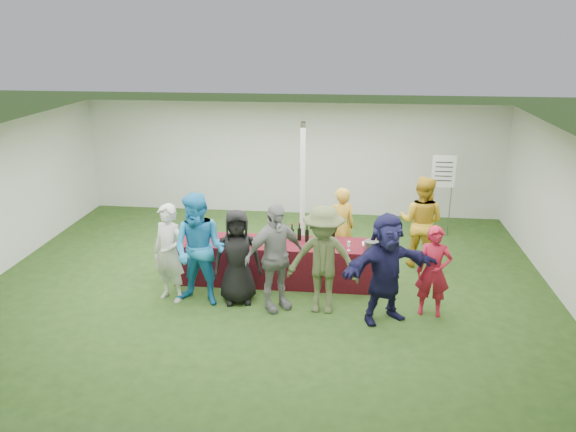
# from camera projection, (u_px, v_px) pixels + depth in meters

# --- Properties ---
(ground) EXTENTS (60.00, 60.00, 0.00)m
(ground) POSITION_uv_depth(u_px,v_px,m) (269.00, 281.00, 10.18)
(ground) COLOR #284719
(ground) RESTS_ON ground
(tent) EXTENTS (10.00, 10.00, 10.00)m
(tent) POSITION_uv_depth(u_px,v_px,m) (303.00, 192.00, 10.83)
(tent) COLOR white
(tent) RESTS_ON ground
(serving_table) EXTENTS (3.60, 0.80, 0.75)m
(serving_table) POSITION_uv_depth(u_px,v_px,m) (277.00, 262.00, 10.06)
(serving_table) COLOR maroon
(serving_table) RESTS_ON ground
(wine_bottles) EXTENTS (0.80, 0.13, 0.32)m
(wine_bottles) POSITION_uv_depth(u_px,v_px,m) (312.00, 235.00, 9.96)
(wine_bottles) COLOR black
(wine_bottles) RESTS_ON serving_table
(wine_glasses) EXTENTS (2.77, 0.11, 0.16)m
(wine_glasses) POSITION_uv_depth(u_px,v_px,m) (249.00, 241.00, 9.69)
(wine_glasses) COLOR silver
(wine_glasses) RESTS_ON serving_table
(water_bottle) EXTENTS (0.07, 0.07, 0.23)m
(water_bottle) POSITION_uv_depth(u_px,v_px,m) (278.00, 235.00, 9.98)
(water_bottle) COLOR silver
(water_bottle) RESTS_ON serving_table
(bar_towel) EXTENTS (0.25, 0.18, 0.03)m
(bar_towel) POSITION_uv_depth(u_px,v_px,m) (369.00, 244.00, 9.81)
(bar_towel) COLOR white
(bar_towel) RESTS_ON serving_table
(dump_bucket) EXTENTS (0.24, 0.24, 0.18)m
(dump_bucket) POSITION_uv_depth(u_px,v_px,m) (371.00, 246.00, 9.53)
(dump_bucket) COLOR slate
(dump_bucket) RESTS_ON serving_table
(wine_list_sign) EXTENTS (0.50, 0.03, 1.80)m
(wine_list_sign) POSITION_uv_depth(u_px,v_px,m) (443.00, 177.00, 12.00)
(wine_list_sign) COLOR slate
(wine_list_sign) RESTS_ON ground
(staff_pourer) EXTENTS (0.67, 0.55, 1.58)m
(staff_pourer) POSITION_uv_depth(u_px,v_px,m) (340.00, 228.00, 10.54)
(staff_pourer) COLOR gold
(staff_pourer) RESTS_ON ground
(staff_back) EXTENTS (1.04, 0.93, 1.76)m
(staff_back) POSITION_uv_depth(u_px,v_px,m) (421.00, 222.00, 10.58)
(staff_back) COLOR gold
(staff_back) RESTS_ON ground
(customer_0) EXTENTS (0.71, 0.60, 1.67)m
(customer_0) POSITION_uv_depth(u_px,v_px,m) (169.00, 253.00, 9.24)
(customer_0) COLOR silver
(customer_0) RESTS_ON ground
(customer_1) EXTENTS (1.04, 0.88, 1.89)m
(customer_1) POSITION_uv_depth(u_px,v_px,m) (199.00, 250.00, 9.08)
(customer_1) COLOR #1D81C1
(customer_1) RESTS_ON ground
(customer_2) EXTENTS (0.88, 0.67, 1.61)m
(customer_2) POSITION_uv_depth(u_px,v_px,m) (237.00, 257.00, 9.18)
(customer_2) COLOR black
(customer_2) RESTS_ON ground
(customer_3) EXTENTS (1.10, 0.98, 1.79)m
(customer_3) POSITION_uv_depth(u_px,v_px,m) (275.00, 257.00, 8.92)
(customer_3) COLOR gray
(customer_3) RESTS_ON ground
(customer_4) EXTENTS (1.21, 0.77, 1.78)m
(customer_4) POSITION_uv_depth(u_px,v_px,m) (323.00, 260.00, 8.82)
(customer_4) COLOR #4B552F
(customer_4) RESTS_ON ground
(customer_5) EXTENTS (1.68, 1.21, 1.75)m
(customer_5) POSITION_uv_depth(u_px,v_px,m) (386.00, 268.00, 8.56)
(customer_5) COLOR #17163D
(customer_5) RESTS_ON ground
(customer_6) EXTENTS (0.58, 0.42, 1.48)m
(customer_6) POSITION_uv_depth(u_px,v_px,m) (433.00, 272.00, 8.78)
(customer_6) COLOR #A3152A
(customer_6) RESTS_ON ground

